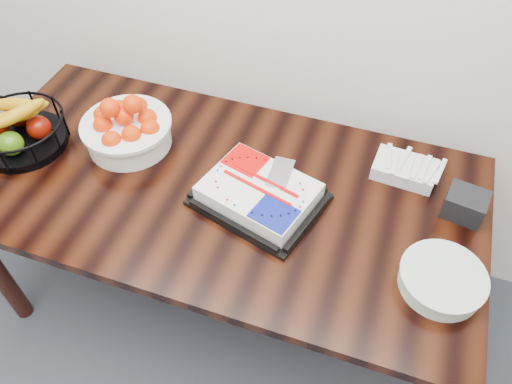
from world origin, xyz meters
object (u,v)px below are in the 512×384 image
(cake_tray, at_px, (259,194))
(napkin_box, at_px, (465,204))
(fruit_basket, at_px, (19,129))
(plate_stack, at_px, (442,280))
(tangerine_bowl, at_px, (126,125))
(table, at_px, (219,201))

(cake_tray, xyz_separation_m, napkin_box, (0.64, 0.17, 0.01))
(napkin_box, bearing_deg, cake_tray, -165.21)
(cake_tray, height_order, fruit_basket, fruit_basket)
(fruit_basket, bearing_deg, plate_stack, -4.28)
(plate_stack, height_order, napkin_box, napkin_box)
(tangerine_bowl, xyz_separation_m, plate_stack, (1.14, -0.24, -0.06))
(cake_tray, relative_size, tangerine_bowl, 1.43)
(cake_tray, bearing_deg, napkin_box, 14.79)
(tangerine_bowl, height_order, napkin_box, tangerine_bowl)
(plate_stack, bearing_deg, fruit_basket, 175.72)
(table, height_order, plate_stack, plate_stack)
(fruit_basket, height_order, napkin_box, fruit_basket)
(plate_stack, xyz_separation_m, napkin_box, (0.04, 0.30, 0.01))
(fruit_basket, height_order, plate_stack, fruit_basket)
(plate_stack, bearing_deg, tangerine_bowl, 167.92)
(plate_stack, distance_m, napkin_box, 0.30)
(cake_tray, distance_m, tangerine_bowl, 0.56)
(cake_tray, xyz_separation_m, fruit_basket, (-0.91, -0.02, 0.04))
(tangerine_bowl, distance_m, fruit_basket, 0.39)
(tangerine_bowl, bearing_deg, cake_tray, -11.66)
(table, xyz_separation_m, napkin_box, (0.80, 0.15, 0.13))
(table, bearing_deg, plate_stack, -11.58)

